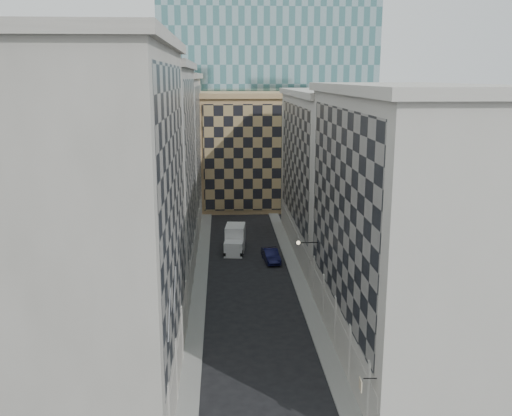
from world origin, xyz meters
name	(u,v)px	position (x,y,z in m)	size (l,w,h in m)	color
sidewalk_west	(200,284)	(-5.25, 30.00, 0.07)	(1.50, 100.00, 0.15)	gray
sidewalk_east	(300,282)	(5.25, 30.00, 0.07)	(1.50, 100.00, 0.15)	gray
bldg_left_a	(101,221)	(-10.88, 11.00, 11.82)	(10.80, 22.80, 23.70)	gray
bldg_left_b	(144,174)	(-10.88, 33.00, 11.32)	(10.80, 22.80, 22.70)	gray
bldg_left_c	(165,152)	(-10.88, 55.00, 10.83)	(10.80, 22.80, 21.70)	gray
bldg_right_a	(402,223)	(10.88, 15.00, 10.32)	(10.80, 26.80, 20.70)	#B8B4A9
bldg_right_b	(333,172)	(10.89, 42.00, 9.85)	(10.80, 28.80, 19.70)	#B8B4A9
tan_block	(250,150)	(2.00, 67.90, 9.44)	(16.80, 14.80, 18.80)	tan
church_tower	(235,45)	(0.00, 82.00, 26.95)	(7.20, 7.20, 51.50)	#2C2722
flagpoles_left	(172,301)	(-5.90, 6.00, 8.00)	(0.10, 6.33, 2.33)	gray
bracket_lamp	(300,243)	(4.38, 24.00, 6.20)	(1.98, 0.36, 0.36)	black
box_truck	(235,240)	(-1.30, 41.82, 1.36)	(2.88, 5.89, 3.12)	silver
dark_car	(271,255)	(2.83, 37.31, 0.77)	(1.63, 4.67, 1.54)	black
shop_sign	(361,384)	(5.11, 3.00, 3.84)	(0.98, 0.69, 0.77)	black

